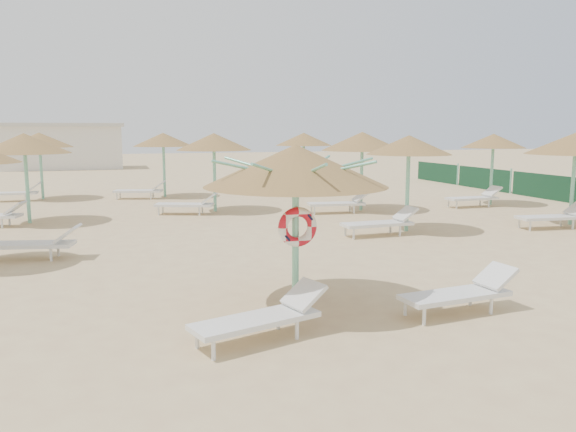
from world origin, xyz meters
name	(u,v)px	position (x,y,z in m)	size (l,w,h in m)	color
ground	(293,301)	(0.00, 0.00, 0.00)	(120.00, 120.00, 0.00)	tan
main_palapa	(296,167)	(-0.06, -0.27, 2.22)	(2.86, 2.86, 2.56)	#70C3A3
lounger_main_a	(264,316)	(-0.92, -1.53, 0.33)	(1.97, 1.08, 0.68)	silver
lounger_main_b	(462,292)	(2.27, -1.36, 0.33)	(1.92, 0.75, 0.68)	silver
palapa_field	(265,144)	(2.18, 9.87, 2.31)	(19.70, 14.17, 2.71)	#70C3A3
service_hut	(63,146)	(-6.00, 35.00, 1.64)	(8.40, 4.40, 3.25)	silver
windbreak_fence	(546,187)	(14.00, 9.96, 0.50)	(0.08, 19.84, 1.10)	#164326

